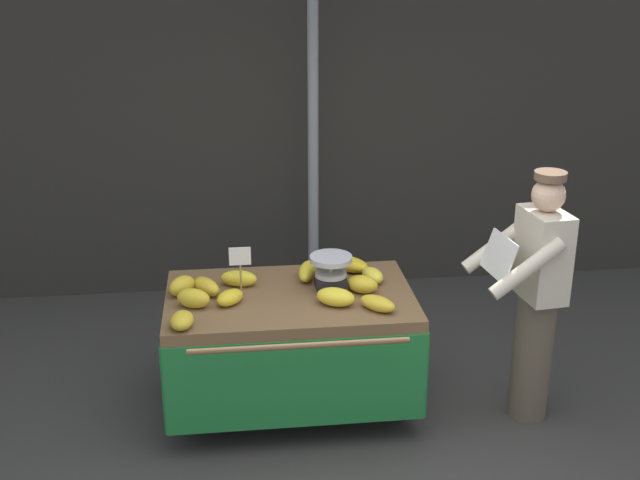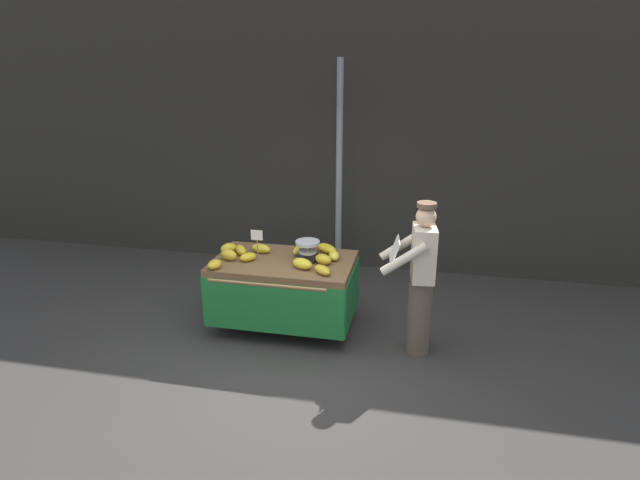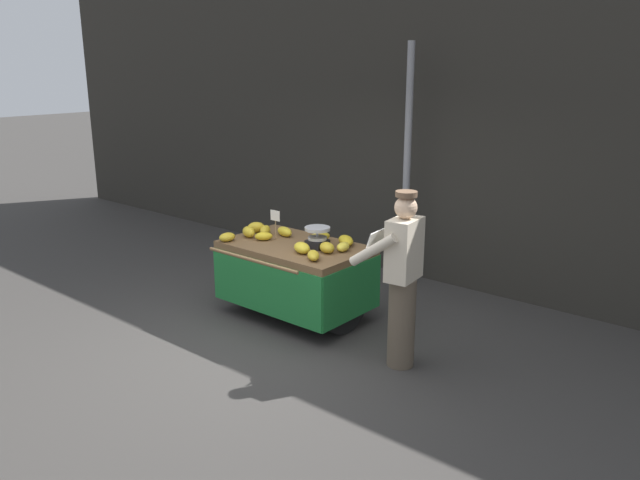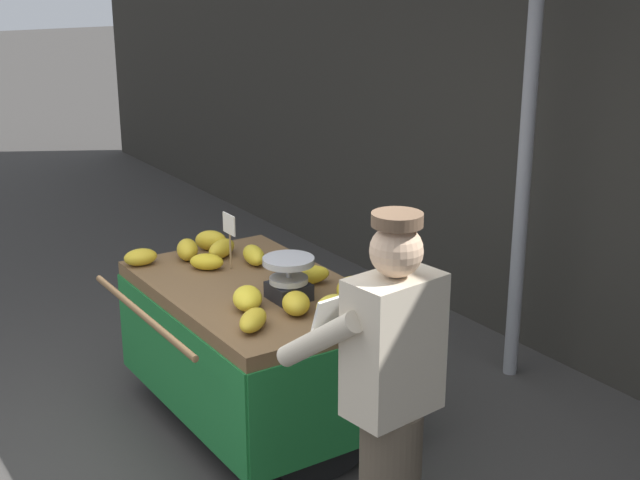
# 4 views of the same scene
# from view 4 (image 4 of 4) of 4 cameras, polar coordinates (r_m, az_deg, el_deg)

# --- Properties ---
(back_wall) EXTENTS (16.00, 0.24, 4.29)m
(back_wall) POSITION_cam_4_polar(r_m,az_deg,el_deg) (5.86, 17.22, 12.28)
(back_wall) COLOR #2D2B26
(back_wall) RESTS_ON ground
(street_pole) EXTENTS (0.09, 0.09, 3.08)m
(street_pole) POSITION_cam_4_polar(r_m,az_deg,el_deg) (5.58, 13.13, 6.03)
(street_pole) COLOR gray
(street_pole) RESTS_ON ground
(banana_cart) EXTENTS (1.64, 1.21, 0.86)m
(banana_cart) POSITION_cam_4_polar(r_m,az_deg,el_deg) (5.10, -4.16, -5.43)
(banana_cart) COLOR brown
(banana_cart) RESTS_ON ground
(weighing_scale) EXTENTS (0.28, 0.28, 0.24)m
(weighing_scale) POSITION_cam_4_polar(r_m,az_deg,el_deg) (4.77, -2.03, -2.48)
(weighing_scale) COLOR black
(weighing_scale) RESTS_ON banana_cart
(price_sign) EXTENTS (0.14, 0.01, 0.34)m
(price_sign) POSITION_cam_4_polar(r_m,az_deg,el_deg) (5.20, -5.86, 0.69)
(price_sign) COLOR #997A51
(price_sign) RESTS_ON banana_cart
(banana_bunch_0) EXTENTS (0.29, 0.25, 0.11)m
(banana_bunch_0) POSITION_cam_4_polar(r_m,az_deg,el_deg) (4.68, -4.69, -3.76)
(banana_bunch_0) COLOR yellow
(banana_bunch_0) RESTS_ON banana_cart
(banana_bunch_1) EXTENTS (0.16, 0.21, 0.10)m
(banana_bunch_1) POSITION_cam_4_polar(r_m,az_deg,el_deg) (5.41, -11.47, -1.09)
(banana_bunch_1) COLOR gold
(banana_bunch_1) RESTS_ON banana_cart
(banana_bunch_2) EXTENTS (0.24, 0.27, 0.11)m
(banana_bunch_2) POSITION_cam_4_polar(r_m,az_deg,el_deg) (5.47, -6.35, -0.56)
(banana_bunch_2) COLOR gold
(banana_bunch_2) RESTS_ON banana_cart
(banana_bunch_3) EXTENTS (0.25, 0.20, 0.13)m
(banana_bunch_3) POSITION_cam_4_polar(r_m,az_deg,el_deg) (5.46, -8.53, -0.61)
(banana_bunch_3) COLOR gold
(banana_bunch_3) RESTS_ON banana_cart
(banana_bunch_4) EXTENTS (0.19, 0.31, 0.11)m
(banana_bunch_4) POSITION_cam_4_polar(r_m,az_deg,el_deg) (4.99, -0.96, -2.28)
(banana_bunch_4) COLOR yellow
(banana_bunch_4) RESTS_ON banana_cart
(banana_bunch_5) EXTENTS (0.33, 0.31, 0.10)m
(banana_bunch_5) POSITION_cam_4_polar(r_m,az_deg,el_deg) (4.81, 2.01, -3.14)
(banana_bunch_5) COLOR gold
(banana_bunch_5) RESTS_ON banana_cart
(banana_bunch_6) EXTENTS (0.23, 0.23, 0.13)m
(banana_bunch_6) POSITION_cam_4_polar(r_m,az_deg,el_deg) (5.60, -7.03, -0.03)
(banana_bunch_6) COLOR gold
(banana_bunch_6) RESTS_ON banana_cart
(banana_bunch_7) EXTENTS (0.26, 0.26, 0.09)m
(banana_bunch_7) POSITION_cam_4_polar(r_m,az_deg,el_deg) (4.43, -4.33, -5.16)
(banana_bunch_7) COLOR gold
(banana_bunch_7) RESTS_ON banana_cart
(banana_bunch_8) EXTENTS (0.26, 0.17, 0.11)m
(banana_bunch_8) POSITION_cam_4_polar(r_m,az_deg,el_deg) (5.34, -4.29, -0.97)
(banana_bunch_8) COLOR yellow
(banana_bunch_8) RESTS_ON banana_cart
(banana_bunch_9) EXTENTS (0.23, 0.24, 0.10)m
(banana_bunch_9) POSITION_cam_4_polar(r_m,az_deg,el_deg) (5.27, -7.30, -1.40)
(banana_bunch_9) COLOR gold
(banana_bunch_9) RESTS_ON banana_cart
(banana_bunch_10) EXTENTS (0.25, 0.23, 0.11)m
(banana_bunch_10) POSITION_cam_4_polar(r_m,az_deg,el_deg) (4.59, -1.55, -4.09)
(banana_bunch_10) COLOR gold
(banana_bunch_10) RESTS_ON banana_cart
(banana_bunch_11) EXTENTS (0.18, 0.23, 0.10)m
(banana_bunch_11) POSITION_cam_4_polar(r_m,az_deg,el_deg) (4.60, 0.75, -4.17)
(banana_bunch_11) COLOR yellow
(banana_bunch_11) RESTS_ON banana_cart
(vendor_person) EXTENTS (0.62, 0.56, 1.71)m
(vendor_person) POSITION_cam_4_polar(r_m,az_deg,el_deg) (3.68, 4.47, -10.88)
(vendor_person) COLOR brown
(vendor_person) RESTS_ON ground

